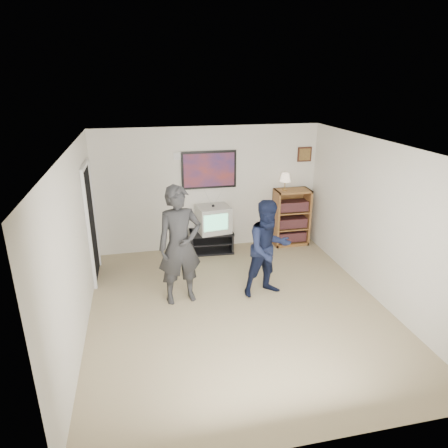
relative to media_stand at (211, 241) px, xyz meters
name	(u,v)px	position (x,y,z in m)	size (l,w,h in m)	color
room_shell	(234,226)	(0.02, -1.88, 1.03)	(4.51, 5.00, 2.51)	#8A7357
media_stand	(211,241)	(0.00, 0.00, 0.00)	(0.90, 0.54, 0.44)	black
crt_television	(213,219)	(0.05, 0.00, 0.48)	(0.63, 0.53, 0.53)	#B1B1AB
bookshelf	(291,217)	(1.73, 0.05, 0.38)	(0.73, 0.42, 1.20)	brown
table_lamp	(285,182)	(1.55, 0.07, 1.15)	(0.22, 0.22, 0.35)	beige
person_tall	(180,245)	(-0.81, -1.75, 0.73)	(0.69, 0.46, 1.90)	#262628
person_short	(268,249)	(0.59, -1.85, 0.59)	(0.78, 0.61, 1.61)	black
controller_left	(178,230)	(-0.81, -1.51, 0.89)	(0.04, 0.13, 0.04)	white
controller_right	(263,224)	(0.57, -1.61, 0.93)	(0.04, 0.13, 0.04)	white
poster	(209,170)	(0.02, 0.25, 1.43)	(1.10, 0.03, 0.75)	black
air_vent	(181,156)	(-0.53, 0.25, 1.73)	(0.28, 0.02, 0.14)	white
small_picture	(305,154)	(2.02, 0.25, 1.66)	(0.30, 0.03, 0.30)	black
doorway	(91,224)	(-2.22, -0.63, 0.78)	(0.03, 0.85, 2.00)	black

